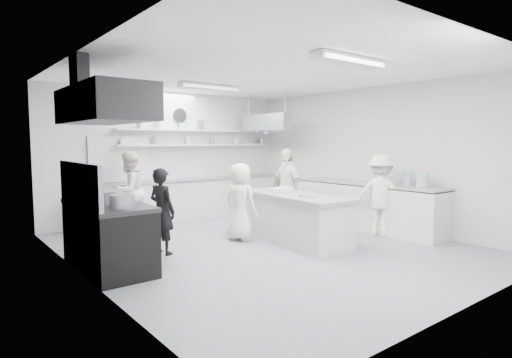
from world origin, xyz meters
TOP-DOWN VIEW (x-y plane):
  - floor at (0.00, 0.00)m, footprint 6.00×7.00m
  - ceiling at (0.00, 0.00)m, footprint 6.00×7.00m
  - wall_back at (0.00, 3.50)m, footprint 6.00×0.04m
  - wall_front at (0.00, -3.50)m, footprint 6.00×0.04m
  - wall_left at (-3.00, 0.00)m, footprint 0.04×7.00m
  - wall_right at (3.00, 0.00)m, footprint 0.04×7.00m
  - stove at (-2.60, 0.40)m, footprint 0.80×1.80m
  - exhaust_hood at (-2.60, 0.40)m, footprint 0.85×2.00m
  - back_counter at (0.30, 3.20)m, footprint 5.00×0.60m
  - shelf_lower at (0.70, 3.37)m, footprint 4.20×0.26m
  - shelf_upper at (0.70, 3.37)m, footprint 4.20×0.26m
  - pass_through_window at (-1.30, 3.48)m, footprint 1.30×0.04m
  - wall_clock at (0.20, 3.46)m, footprint 0.32×0.05m
  - right_counter at (2.65, -0.20)m, footprint 0.74×3.30m
  - pot_rack at (2.00, 2.40)m, footprint 0.30×1.60m
  - light_fixture_front at (0.00, -1.80)m, footprint 1.30×0.25m
  - light_fixture_rear at (0.00, 1.80)m, footprint 1.30×0.25m
  - prep_island at (0.64, -0.06)m, footprint 1.01×2.31m
  - stove_pot at (-2.60, 0.29)m, footprint 0.46×0.46m
  - cook_stove at (-1.64, 0.65)m, footprint 0.48×0.59m
  - cook_back at (-1.33, 2.84)m, footprint 0.99×0.91m
  - cook_island_left at (-0.05, 0.66)m, footprint 0.60×0.79m
  - cook_island_right at (1.35, 0.91)m, footprint 0.48×1.01m
  - cook_right at (2.32, -0.74)m, footprint 0.96×1.19m
  - bowl_island_a at (0.55, -0.46)m, footprint 0.30×0.30m
  - bowl_island_b at (0.58, 0.35)m, footprint 0.26×0.26m
  - bowl_right at (2.82, -0.29)m, footprint 0.30×0.30m

SIDE VIEW (x-z plane):
  - floor at x=0.00m, z-range -0.02..0.00m
  - prep_island at x=0.64m, z-range 0.00..0.83m
  - stove at x=-2.60m, z-range 0.00..0.90m
  - back_counter at x=0.30m, z-range 0.00..0.92m
  - right_counter at x=2.65m, z-range 0.00..0.94m
  - cook_stove at x=-1.64m, z-range 0.00..1.41m
  - cook_island_left at x=-0.05m, z-range 0.00..1.44m
  - cook_right at x=2.32m, z-range 0.00..1.61m
  - cook_back at x=-1.33m, z-range 0.00..1.63m
  - cook_island_right at x=1.35m, z-range 0.00..1.69m
  - bowl_island_b at x=0.58m, z-range 0.83..0.89m
  - bowl_island_a at x=0.55m, z-range 0.83..0.90m
  - bowl_right at x=2.82m, z-range 0.94..1.00m
  - stove_pot at x=-2.60m, z-range 0.91..1.15m
  - pass_through_window at x=-1.30m, z-range 0.95..1.95m
  - wall_back at x=0.00m, z-range 0.00..3.00m
  - wall_front at x=0.00m, z-range 0.00..3.00m
  - wall_left at x=-3.00m, z-range 0.00..3.00m
  - wall_right at x=3.00m, z-range 0.00..3.00m
  - shelf_lower at x=0.70m, z-range 1.73..1.77m
  - shelf_upper at x=0.70m, z-range 2.08..2.12m
  - pot_rack at x=2.00m, z-range 2.10..2.50m
  - exhaust_hood at x=-2.60m, z-range 2.10..2.60m
  - wall_clock at x=0.20m, z-range 2.29..2.61m
  - light_fixture_front at x=0.00m, z-range 2.89..2.99m
  - light_fixture_rear at x=0.00m, z-range 2.89..2.99m
  - ceiling at x=0.00m, z-range 3.00..3.02m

